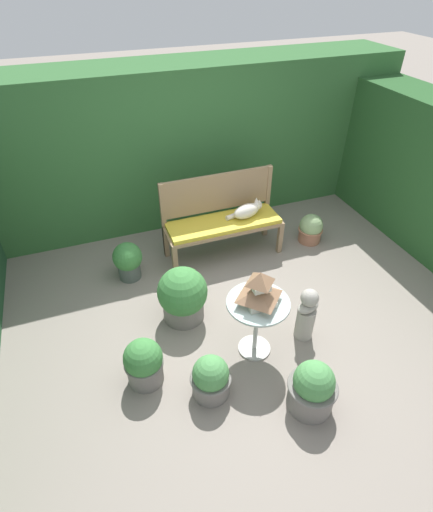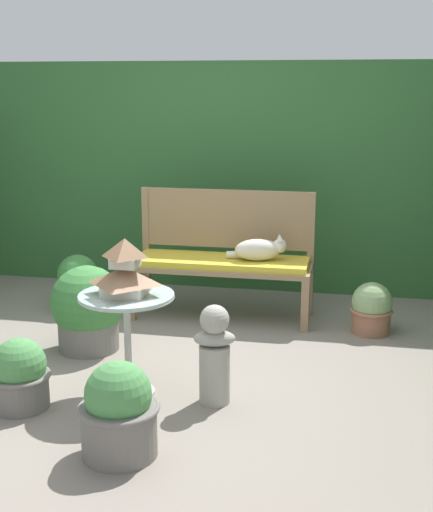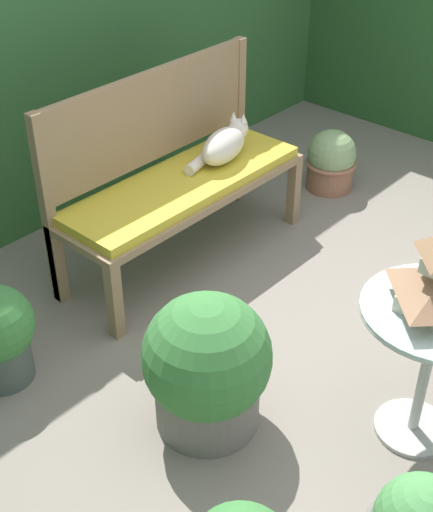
{
  "view_description": "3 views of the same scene",
  "coord_description": "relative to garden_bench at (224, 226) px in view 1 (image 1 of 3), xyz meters",
  "views": [
    {
      "loc": [
        -1.36,
        -2.78,
        3.2
      ],
      "look_at": [
        -0.11,
        0.58,
        0.44
      ],
      "focal_mm": 28.0,
      "sensor_mm": 36.0,
      "label": 1
    },
    {
      "loc": [
        1.28,
        -4.42,
        1.91
      ],
      "look_at": [
        0.25,
        0.67,
        0.64
      ],
      "focal_mm": 50.0,
      "sensor_mm": 36.0,
      "label": 2
    },
    {
      "loc": [
        -2.17,
        -1.21,
        2.32
      ],
      "look_at": [
        -0.16,
        0.6,
        0.45
      ],
      "focal_mm": 50.0,
      "sensor_mm": 36.0,
      "label": 3
    }
  ],
  "objects": [
    {
      "name": "garden_bench",
      "position": [
        0.0,
        0.0,
        0.0
      ],
      "size": [
        1.48,
        0.49,
        0.51
      ],
      "color": "#937556",
      "rests_on": "ground"
    },
    {
      "name": "ground",
      "position": [
        -0.19,
        -1.15,
        -0.44
      ],
      "size": [
        30.0,
        30.0,
        0.0
      ],
      "primitive_type": "plane",
      "color": "gray"
    },
    {
      "name": "potted_plant_bench_left",
      "position": [
        -0.09,
        -2.34,
        -0.2
      ],
      "size": [
        0.43,
        0.43,
        0.52
      ],
      "color": "slate",
      "rests_on": "ground"
    },
    {
      "name": "potted_plant_hedge_corner",
      "position": [
        1.22,
        -0.14,
        -0.25
      ],
      "size": [
        0.33,
        0.33,
        0.4
      ],
      "color": "#9E664C",
      "rests_on": "ground"
    },
    {
      "name": "pagoda_birdhouse",
      "position": [
        -0.28,
        -1.6,
        0.36
      ],
      "size": [
        0.34,
        0.34,
        0.35
      ],
      "color": "beige",
      "rests_on": "patio_table"
    },
    {
      "name": "garden_bust",
      "position": [
        0.27,
        -1.61,
        -0.13
      ],
      "size": [
        0.28,
        0.2,
        0.62
      ],
      "rotation": [
        0.0,
        0.0,
        0.24
      ],
      "color": "#A39E93",
      "rests_on": "ground"
    },
    {
      "name": "patio_table",
      "position": [
        -0.28,
        -1.6,
        0.07
      ],
      "size": [
        0.59,
        0.59,
        0.65
      ],
      "color": "#B7B7B2",
      "rests_on": "ground"
    },
    {
      "name": "potted_plant_patio_mid",
      "position": [
        -1.24,
        -0.05,
        -0.18
      ],
      "size": [
        0.35,
        0.35,
        0.49
      ],
      "color": "#4C5651",
      "rests_on": "ground"
    },
    {
      "name": "bench_backrest",
      "position": [
        0.0,
        0.23,
        0.3
      ],
      "size": [
        1.48,
        0.06,
        1.04
      ],
      "color": "#937556",
      "rests_on": "ground"
    },
    {
      "name": "potted_plant_table_far",
      "position": [
        -0.86,
        -1.91,
        -0.23
      ],
      "size": [
        0.37,
        0.37,
        0.44
      ],
      "color": "slate",
      "rests_on": "ground"
    },
    {
      "name": "potted_plant_bench_right",
      "position": [
        -0.81,
        -0.92,
        -0.14
      ],
      "size": [
        0.53,
        0.53,
        0.63
      ],
      "color": "slate",
      "rests_on": "ground"
    },
    {
      "name": "cat",
      "position": [
        0.31,
        -0.01,
        0.16
      ],
      "size": [
        0.5,
        0.26,
        0.21
      ],
      "rotation": [
        0.0,
        0.0,
        0.23
      ],
      "color": "silver",
      "rests_on": "garden_bench"
    },
    {
      "name": "potted_plant_path_edge",
      "position": [
        -1.38,
        -1.58,
        -0.19
      ],
      "size": [
        0.36,
        0.36,
        0.49
      ],
      "color": "slate",
      "rests_on": "ground"
    },
    {
      "name": "foliage_hedge_back",
      "position": [
        -0.19,
        1.33,
        0.61
      ],
      "size": [
        6.4,
        0.93,
        2.1
      ],
      "primitive_type": "cube",
      "color": "#336633",
      "rests_on": "ground"
    }
  ]
}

